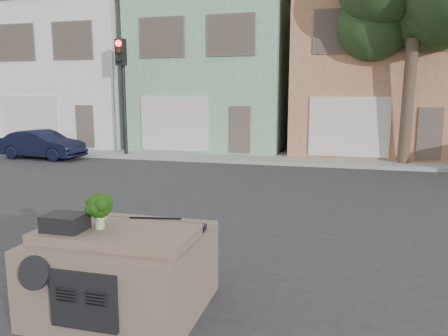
% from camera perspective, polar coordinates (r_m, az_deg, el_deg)
% --- Properties ---
extents(ground_plane, '(120.00, 120.00, 0.00)m').
position_cam_1_polar(ground_plane, '(8.66, -3.42, -8.94)').
color(ground_plane, '#303033').
rests_on(ground_plane, ground).
extents(sidewalk, '(40.00, 3.00, 0.15)m').
position_cam_1_polar(sidewalk, '(18.67, 6.71, 1.31)').
color(sidewalk, gray).
rests_on(sidewalk, ground).
extents(townhouse_white, '(7.20, 8.20, 7.55)m').
position_cam_1_polar(townhouse_white, '(26.13, -16.86, 11.47)').
color(townhouse_white, white).
rests_on(townhouse_white, ground).
extents(townhouse_mint, '(7.20, 8.20, 7.55)m').
position_cam_1_polar(townhouse_mint, '(23.13, -0.45, 12.16)').
color(townhouse_mint, '#7EAF8E').
rests_on(townhouse_mint, ground).
extents(townhouse_tan, '(7.20, 8.20, 7.55)m').
position_cam_1_polar(townhouse_tan, '(22.36, 18.85, 11.74)').
color(townhouse_tan, '#B17754').
rests_on(townhouse_tan, ground).
extents(navy_sedan, '(3.83, 1.59, 1.23)m').
position_cam_1_polar(navy_sedan, '(20.42, -22.55, 1.14)').
color(navy_sedan, black).
rests_on(navy_sedan, ground).
extents(traffic_signal, '(0.40, 0.40, 5.10)m').
position_cam_1_polar(traffic_signal, '(19.54, -13.04, 8.79)').
color(traffic_signal, black).
rests_on(traffic_signal, ground).
extents(tree_near, '(4.40, 4.00, 8.50)m').
position_cam_1_polar(tree_near, '(17.82, 23.25, 13.69)').
color(tree_near, '#26401E').
rests_on(tree_near, ground).
extents(car_dashboard, '(2.00, 1.80, 1.12)m').
position_cam_1_polar(car_dashboard, '(5.88, -12.89, -12.57)').
color(car_dashboard, brown).
rests_on(car_dashboard, ground).
extents(instrument_hump, '(0.48, 0.38, 0.20)m').
position_cam_1_polar(instrument_hump, '(5.67, -20.03, -6.68)').
color(instrument_hump, black).
rests_on(instrument_hump, car_dashboard).
extents(wiper_arm, '(0.69, 0.15, 0.02)m').
position_cam_1_polar(wiper_arm, '(5.89, -8.95, -6.49)').
color(wiper_arm, black).
rests_on(wiper_arm, car_dashboard).
extents(broccoli, '(0.45, 0.45, 0.45)m').
position_cam_1_polar(broccoli, '(5.58, -15.99, -5.39)').
color(broccoli, black).
rests_on(broccoli, car_dashboard).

